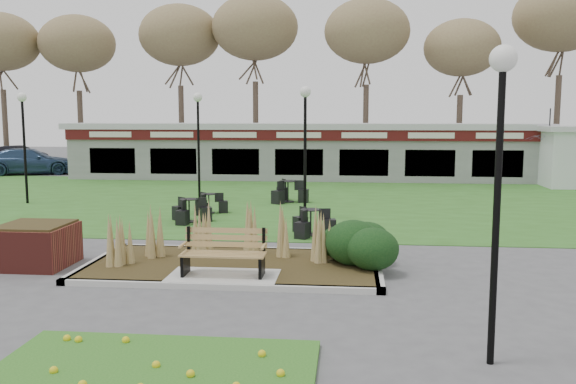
# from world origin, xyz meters

# --- Properties ---
(ground) EXTENTS (100.00, 100.00, 0.00)m
(ground) POSITION_xyz_m (0.00, 0.00, 0.00)
(ground) COLOR #515154
(ground) RESTS_ON ground
(lawn) EXTENTS (34.00, 16.00, 0.02)m
(lawn) POSITION_xyz_m (0.00, 12.00, 0.01)
(lawn) COLOR #30611E
(lawn) RESTS_ON ground
(flower_bed) EXTENTS (4.20, 3.00, 0.16)m
(flower_bed) POSITION_xyz_m (0.00, -4.60, 0.07)
(flower_bed) COLOR #28631C
(flower_bed) RESTS_ON ground
(planting_bed) EXTENTS (6.75, 3.40, 1.27)m
(planting_bed) POSITION_xyz_m (1.27, 1.35, 0.37)
(planting_bed) COLOR #342A15
(planting_bed) RESTS_ON ground
(park_bench) EXTENTS (1.70, 0.66, 0.93)m
(park_bench) POSITION_xyz_m (0.00, 0.25, 0.59)
(park_bench) COLOR olive
(park_bench) RESTS_ON ground
(brick_planter) EXTENTS (1.50, 1.50, 0.95)m
(brick_planter) POSITION_xyz_m (-4.40, 1.00, 0.48)
(brick_planter) COLOR maroon
(brick_planter) RESTS_ON ground
(food_pavilion) EXTENTS (24.60, 3.40, 2.90)m
(food_pavilion) POSITION_xyz_m (0.00, 19.96, 1.48)
(food_pavilion) COLOR gray
(food_pavilion) RESTS_ON ground
(tree_backdrop) EXTENTS (47.24, 5.24, 10.36)m
(tree_backdrop) POSITION_xyz_m (0.00, 28.00, 8.36)
(tree_backdrop) COLOR #47382B
(tree_backdrop) RESTS_ON ground
(lamp_post_near_right) EXTENTS (0.35, 0.35, 4.21)m
(lamp_post_near_right) POSITION_xyz_m (4.41, -3.50, 3.07)
(lamp_post_near_right) COLOR black
(lamp_post_near_right) RESTS_ON ground
(lamp_post_mid_left) EXTENTS (0.35, 0.35, 4.18)m
(lamp_post_mid_left) POSITION_xyz_m (-3.32, 11.53, 3.04)
(lamp_post_mid_left) COLOR black
(lamp_post_mid_left) RESTS_ON ground
(lamp_post_mid_right) EXTENTS (0.35, 0.35, 4.23)m
(lamp_post_mid_right) POSITION_xyz_m (1.08, 7.83, 3.08)
(lamp_post_mid_right) COLOR black
(lamp_post_mid_right) RESTS_ON ground
(lamp_post_far_left) EXTENTS (0.34, 0.34, 4.16)m
(lamp_post_far_left) POSITION_xyz_m (-9.60, 10.08, 3.03)
(lamp_post_far_left) COLOR black
(lamp_post_far_left) RESTS_ON ground
(bistro_set_a) EXTENTS (1.35, 1.27, 0.72)m
(bistro_set_a) POSITION_xyz_m (-2.45, 6.71, 0.26)
(bistro_set_a) COLOR black
(bistro_set_a) RESTS_ON ground
(bistro_set_b) EXTENTS (1.26, 1.35, 0.72)m
(bistro_set_b) POSITION_xyz_m (1.45, 5.00, 0.26)
(bistro_set_b) COLOR black
(bistro_set_b) RESTS_ON ground
(bistro_set_c) EXTENTS (1.22, 1.20, 0.67)m
(bistro_set_c) POSITION_xyz_m (-2.23, 8.45, 0.24)
(bistro_set_c) COLOR black
(bistro_set_c) RESTS_ON ground
(bistro_set_d) EXTENTS (1.38, 1.54, 0.82)m
(bistro_set_d) POSITION_xyz_m (0.17, 11.36, 0.29)
(bistro_set_d) COLOR black
(bistro_set_d) RESTS_ON ground
(patio_umbrella) EXTENTS (2.23, 2.26, 2.53)m
(patio_umbrella) POSITION_xyz_m (11.76, 18.00, 1.61)
(patio_umbrella) COLOR black
(patio_umbrella) RESTS_ON ground
(car_black) EXTENTS (4.08, 1.87, 1.30)m
(car_black) POSITION_xyz_m (-19.57, 27.00, 0.65)
(car_black) COLOR black
(car_black) RESTS_ON ground
(car_blue) EXTENTS (5.45, 3.71, 1.47)m
(car_blue) POSITION_xyz_m (-15.43, 21.00, 0.73)
(car_blue) COLOR navy
(car_blue) RESTS_ON ground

